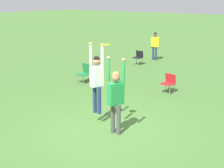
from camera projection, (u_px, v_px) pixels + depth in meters
ground_plane at (105, 129)px, 9.27m from camera, size 120.00×120.00×0.00m
person_jumping at (97, 77)px, 9.34m from camera, size 0.54×0.43×2.18m
person_defending at (116, 94)px, 8.66m from camera, size 0.61×0.50×2.24m
frisbee at (106, 45)px, 8.46m from camera, size 0.25×0.25×0.03m
camping_chair_0 at (169, 82)px, 12.67m from camera, size 0.52×0.56×0.76m
camping_chair_1 at (138, 56)px, 17.84m from camera, size 0.46×0.49×0.79m
camping_chair_4 at (85, 72)px, 14.18m from camera, size 0.60×0.64×0.85m
person_spectator_near at (155, 43)px, 18.97m from camera, size 0.57×0.34×1.70m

